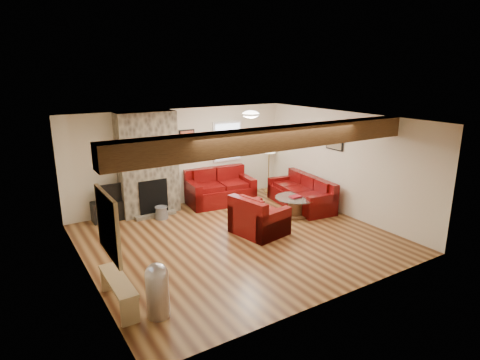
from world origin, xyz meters
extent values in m
plane|color=#4E2914|center=(0.00, 0.00, 0.00)|extent=(8.00, 8.00, 0.00)
plane|color=white|center=(0.00, 0.00, 2.50)|extent=(8.00, 8.00, 0.00)
plane|color=beige|center=(0.00, 2.75, 1.25)|extent=(8.00, 0.00, 8.00)
plane|color=beige|center=(0.00, -2.75, 1.25)|extent=(8.00, 0.00, 8.00)
plane|color=beige|center=(-3.00, 0.00, 1.25)|extent=(0.00, 7.50, 7.50)
plane|color=beige|center=(3.00, 0.00, 1.25)|extent=(0.00, 7.50, 7.50)
cube|color=#362010|center=(0.00, -1.25, 2.31)|extent=(6.00, 0.36, 0.38)
cube|color=#3D362F|center=(-1.00, 2.50, 1.25)|extent=(1.40, 0.50, 2.50)
cube|color=black|center=(-1.00, 2.25, 0.45)|extent=(0.70, 0.06, 0.90)
cube|color=#3D362F|center=(-1.00, 2.20, 0.04)|extent=(1.00, 0.25, 0.08)
cylinder|color=#4E2C19|center=(1.89, 0.41, 0.02)|extent=(0.65, 0.65, 0.04)
cylinder|color=#4E2C19|center=(1.89, 0.41, 0.22)|extent=(0.35, 0.35, 0.43)
cylinder|color=white|center=(1.89, 0.41, 0.46)|extent=(0.97, 0.97, 0.02)
cube|color=maroon|center=(1.89, 0.41, 0.49)|extent=(0.27, 0.19, 0.03)
cube|color=black|center=(-1.92, 2.53, 0.24)|extent=(0.94, 0.38, 0.47)
imported|color=black|center=(-1.92, 2.53, 0.68)|extent=(0.74, 0.10, 0.42)
cylinder|color=tan|center=(2.52, 2.38, 0.01)|extent=(0.25, 0.25, 0.03)
cylinder|color=tan|center=(2.52, 2.38, 0.64)|extent=(0.03, 0.03, 1.27)
cone|color=#F3E6B8|center=(2.52, 2.38, 1.29)|extent=(0.36, 0.36, 0.25)
camera|label=1|loc=(-4.13, -6.64, 3.44)|focal=30.00mm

